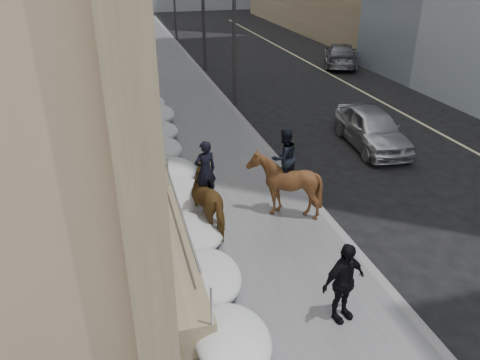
% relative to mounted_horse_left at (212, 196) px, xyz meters
% --- Properties ---
extents(ground, '(140.00, 140.00, 0.00)m').
position_rel_mounted_horse_left_xyz_m(ground, '(0.77, -2.61, -1.11)').
color(ground, black).
rests_on(ground, ground).
extents(sidewalk, '(5.00, 80.00, 0.12)m').
position_rel_mounted_horse_left_xyz_m(sidewalk, '(0.77, 7.39, -1.05)').
color(sidewalk, '#545457').
rests_on(sidewalk, ground).
extents(curb, '(0.24, 80.00, 0.12)m').
position_rel_mounted_horse_left_xyz_m(curb, '(3.39, 7.39, -1.05)').
color(curb, slate).
rests_on(curb, ground).
extents(lane_line, '(0.15, 70.00, 0.01)m').
position_rel_mounted_horse_left_xyz_m(lane_line, '(11.27, 7.39, -1.11)').
color(lane_line, '#BFB78C').
rests_on(lane_line, ground).
extents(streetlight_mid, '(1.71, 0.24, 8.00)m').
position_rel_mounted_horse_left_xyz_m(streetlight_mid, '(3.51, 11.39, 3.47)').
color(streetlight_mid, '#2D2D30').
rests_on(streetlight_mid, ground).
extents(traffic_signal, '(4.10, 0.22, 6.00)m').
position_rel_mounted_horse_left_xyz_m(traffic_signal, '(2.84, 19.39, 2.89)').
color(traffic_signal, '#2D2D30').
rests_on(traffic_signal, ground).
extents(snow_bank, '(1.70, 18.10, 0.76)m').
position_rel_mounted_horse_left_xyz_m(snow_bank, '(-0.65, 5.50, -0.64)').
color(snow_bank, silver).
rests_on(snow_bank, sidewalk).
extents(mounted_horse_left, '(1.46, 2.32, 2.58)m').
position_rel_mounted_horse_left_xyz_m(mounted_horse_left, '(0.00, 0.00, 0.00)').
color(mounted_horse_left, '#503718').
rests_on(mounted_horse_left, sidewalk).
extents(mounted_horse_right, '(2.04, 2.17, 2.64)m').
position_rel_mounted_horse_left_xyz_m(mounted_horse_right, '(2.18, 0.20, 0.10)').
color(mounted_horse_right, '#432713').
rests_on(mounted_horse_right, sidewalk).
extents(pedestrian, '(1.18, 0.73, 1.87)m').
position_rel_mounted_horse_left_xyz_m(pedestrian, '(1.83, -4.31, -0.06)').
color(pedestrian, black).
rests_on(pedestrian, sidewalk).
extents(car_silver, '(2.32, 4.79, 1.57)m').
position_rel_mounted_horse_left_xyz_m(car_silver, '(7.54, 4.48, -0.32)').
color(car_silver, '#BABBC2').
rests_on(car_silver, ground).
extents(car_grey, '(4.05, 5.58, 1.50)m').
position_rel_mounted_horse_left_xyz_m(car_grey, '(12.93, 18.08, -0.36)').
color(car_grey, slate).
rests_on(car_grey, ground).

